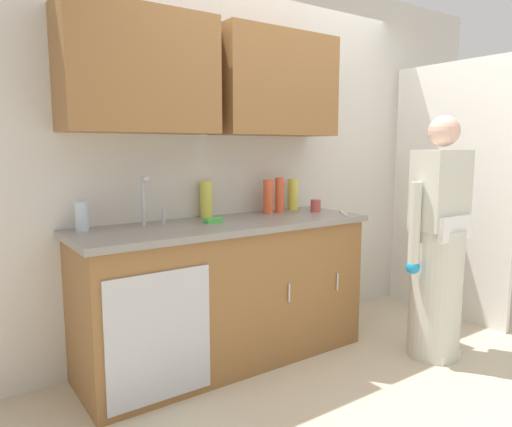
# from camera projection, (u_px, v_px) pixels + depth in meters

# --- Properties ---
(ground_plane) EXTENTS (9.00, 9.00, 0.00)m
(ground_plane) POSITION_uv_depth(u_px,v_px,m) (362.00, 378.00, 2.92)
(ground_plane) COLOR beige
(kitchen_wall_with_uppers) EXTENTS (4.80, 0.44, 2.70)m
(kitchen_wall_with_uppers) POSITION_uv_depth(u_px,v_px,m) (252.00, 139.00, 3.45)
(kitchen_wall_with_uppers) COLOR beige
(kitchen_wall_with_uppers) RESTS_ON ground
(closet_door_panel) EXTENTS (0.04, 1.10, 2.10)m
(closet_door_panel) POSITION_uv_depth(u_px,v_px,m) (450.00, 192.00, 3.93)
(closet_door_panel) COLOR silver
(closet_door_panel) RESTS_ON ground
(counter_cabinet) EXTENTS (1.90, 0.62, 0.90)m
(counter_cabinet) POSITION_uv_depth(u_px,v_px,m) (226.00, 295.00, 3.11)
(counter_cabinet) COLOR brown
(counter_cabinet) RESTS_ON ground
(countertop) EXTENTS (1.96, 0.66, 0.04)m
(countertop) POSITION_uv_depth(u_px,v_px,m) (225.00, 225.00, 3.05)
(countertop) COLOR gray
(countertop) RESTS_ON counter_cabinet
(sink) EXTENTS (0.50, 0.36, 0.35)m
(sink) POSITION_uv_depth(u_px,v_px,m) (160.00, 231.00, 2.80)
(sink) COLOR #B7BABF
(sink) RESTS_ON counter_cabinet
(person_at_sink) EXTENTS (0.55, 0.34, 1.62)m
(person_at_sink) POSITION_uv_depth(u_px,v_px,m) (437.00, 257.00, 3.16)
(person_at_sink) COLOR white
(person_at_sink) RESTS_ON ground
(bottle_cleaner_spray) EXTENTS (0.08, 0.08, 0.25)m
(bottle_cleaner_spray) POSITION_uv_depth(u_px,v_px,m) (206.00, 199.00, 3.22)
(bottle_cleaner_spray) COLOR #D8D14C
(bottle_cleaner_spray) RESTS_ON countertop
(bottle_water_tall) EXTENTS (0.08, 0.08, 0.24)m
(bottle_water_tall) POSITION_uv_depth(u_px,v_px,m) (293.00, 194.00, 3.61)
(bottle_water_tall) COLOR #D8D14C
(bottle_water_tall) RESTS_ON countertop
(bottle_water_short) EXTENTS (0.07, 0.07, 0.17)m
(bottle_water_short) POSITION_uv_depth(u_px,v_px,m) (82.00, 216.00, 2.70)
(bottle_water_short) COLOR silver
(bottle_water_short) RESTS_ON countertop
(bottle_soap) EXTENTS (0.07, 0.07, 0.25)m
(bottle_soap) POSITION_uv_depth(u_px,v_px,m) (268.00, 197.00, 3.42)
(bottle_soap) COLOR #E05933
(bottle_soap) RESTS_ON countertop
(bottle_dish_liquid) EXTENTS (0.07, 0.07, 0.26)m
(bottle_dish_liquid) POSITION_uv_depth(u_px,v_px,m) (280.00, 195.00, 3.47)
(bottle_dish_liquid) COLOR #E05933
(bottle_dish_liquid) RESTS_ON countertop
(cup_by_sink) EXTENTS (0.08, 0.08, 0.09)m
(cup_by_sink) POSITION_uv_depth(u_px,v_px,m) (316.00, 206.00, 3.51)
(cup_by_sink) COLOR #B24C47
(cup_by_sink) RESTS_ON countertop
(knife_on_counter) EXTENTS (0.16, 0.21, 0.01)m
(knife_on_counter) POSITION_uv_depth(u_px,v_px,m) (344.00, 213.00, 3.43)
(knife_on_counter) COLOR silver
(knife_on_counter) RESTS_ON countertop
(sponge) EXTENTS (0.11, 0.07, 0.03)m
(sponge) POSITION_uv_depth(u_px,v_px,m) (213.00, 220.00, 3.01)
(sponge) COLOR #4CBF4C
(sponge) RESTS_ON countertop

